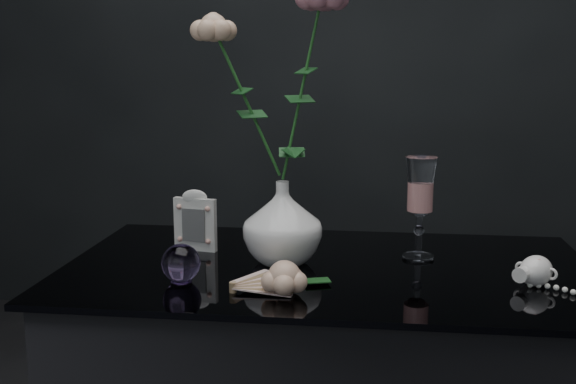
% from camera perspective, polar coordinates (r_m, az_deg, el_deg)
% --- Properties ---
extents(vase, '(0.21, 0.21, 0.17)m').
position_cam_1_polar(vase, '(1.35, -0.47, -2.60)').
color(vase, white).
rests_on(vase, table).
extents(wine_glass, '(0.08, 0.08, 0.21)m').
position_cam_1_polar(wine_glass, '(1.41, 11.09, -1.36)').
color(wine_glass, white).
rests_on(wine_glass, table).
extents(picture_frame, '(0.11, 0.09, 0.13)m').
position_cam_1_polar(picture_frame, '(1.46, -7.86, -2.37)').
color(picture_frame, silver).
rests_on(picture_frame, table).
extents(paperweight, '(0.09, 0.09, 0.07)m').
position_cam_1_polar(paperweight, '(1.26, -9.05, -5.96)').
color(paperweight, '#9473BA').
rests_on(paperweight, table).
extents(paper_fan, '(0.26, 0.23, 0.02)m').
position_cam_1_polar(paper_fan, '(1.20, -4.69, -7.96)').
color(paper_fan, beige).
rests_on(paper_fan, table).
extents(loose_rose, '(0.17, 0.20, 0.06)m').
position_cam_1_polar(loose_rose, '(1.19, -0.31, -7.26)').
color(loose_rose, '#DEAF8F').
rests_on(loose_rose, table).
extents(pearl_jar, '(0.28, 0.28, 0.06)m').
position_cam_1_polar(pearl_jar, '(1.32, 20.26, -6.17)').
color(pearl_jar, white).
rests_on(pearl_jar, table).
extents(roses, '(0.28, 0.13, 0.45)m').
position_cam_1_polar(roses, '(1.32, -0.98, 9.68)').
color(roses, '#E1B28D').
rests_on(roses, vase).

